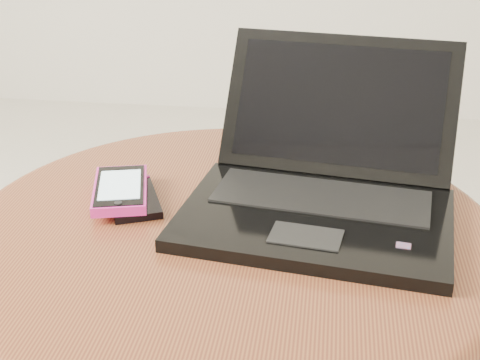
# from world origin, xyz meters

# --- Properties ---
(table) EXTENTS (0.67, 0.67, 0.53)m
(table) POSITION_xyz_m (-0.01, 0.07, 0.42)
(table) COLOR #513019
(table) RESTS_ON ground
(laptop) EXTENTS (0.36, 0.38, 0.19)m
(laptop) POSITION_xyz_m (0.10, 0.13, 0.57)
(laptop) COLOR black
(laptop) RESTS_ON table
(phone_black) EXTENTS (0.10, 0.13, 0.01)m
(phone_black) POSITION_xyz_m (-0.14, 0.11, 0.54)
(phone_black) COLOR black
(phone_black) RESTS_ON table
(phone_pink) EXTENTS (0.10, 0.14, 0.02)m
(phone_pink) POSITION_xyz_m (-0.16, 0.11, 0.55)
(phone_pink) COLOR #F02BA9
(phone_pink) RESTS_ON phone_black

